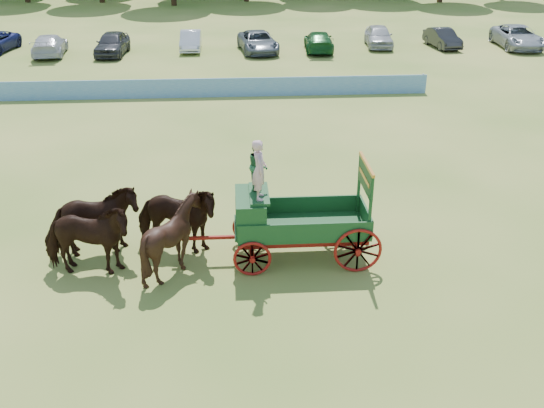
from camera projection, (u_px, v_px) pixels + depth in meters
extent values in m
plane|color=#AA9E4C|center=(203.00, 269.00, 17.58)|extent=(160.00, 160.00, 0.00)
imported|color=black|center=(87.00, 240.00, 16.87)|extent=(2.73, 1.42, 2.22)
imported|color=black|center=(94.00, 222.00, 17.86)|extent=(2.81, 1.67, 2.22)
imported|color=black|center=(173.00, 237.00, 17.02)|extent=(2.32, 2.14, 2.23)
imported|color=black|center=(176.00, 219.00, 18.00)|extent=(2.85, 1.80, 2.22)
cube|color=maroon|center=(251.00, 241.00, 17.87)|extent=(0.12, 2.00, 0.12)
cube|color=maroon|center=(351.00, 237.00, 18.06)|extent=(0.12, 2.00, 0.12)
cube|color=maroon|center=(304.00, 245.00, 17.42)|extent=(3.80, 0.10, 0.12)
cube|color=maroon|center=(300.00, 227.00, 18.40)|extent=(3.80, 0.10, 0.12)
cube|color=maroon|center=(220.00, 237.00, 17.75)|extent=(2.80, 0.09, 0.09)
cube|color=#1A4F28|center=(302.00, 227.00, 17.79)|extent=(3.80, 1.80, 0.10)
cube|color=#1A4F28|center=(306.00, 233.00, 16.87)|extent=(3.80, 0.06, 0.55)
cube|color=#1A4F28|center=(299.00, 205.00, 18.45)|extent=(3.80, 0.06, 0.55)
cube|color=#1A4F28|center=(366.00, 216.00, 17.77)|extent=(0.06, 1.80, 0.55)
cube|color=#1A4F28|center=(251.00, 212.00, 17.45)|extent=(0.85, 1.70, 1.05)
cube|color=#1A4F28|center=(259.00, 194.00, 17.22)|extent=(0.55, 1.50, 0.08)
cube|color=#1A4F28|center=(238.00, 219.00, 17.52)|extent=(0.10, 1.60, 0.65)
cube|color=#1A4F28|center=(244.00, 228.00, 17.66)|extent=(0.55, 1.60, 0.06)
cube|color=#1A4F28|center=(370.00, 208.00, 16.76)|extent=(0.08, 0.08, 1.80)
cube|color=#1A4F28|center=(359.00, 185.00, 18.20)|extent=(0.08, 0.08, 1.80)
cube|color=#1A4F28|center=(366.00, 177.00, 17.22)|extent=(0.07, 1.75, 0.75)
cube|color=#C37B32|center=(367.00, 164.00, 17.04)|extent=(0.08, 1.80, 0.09)
cube|color=#C37B32|center=(364.00, 177.00, 17.22)|extent=(0.02, 1.30, 0.12)
torus|color=maroon|center=(252.00, 259.00, 17.04)|extent=(1.09, 0.09, 1.09)
torus|color=maroon|center=(250.00, 227.00, 18.74)|extent=(1.09, 0.09, 1.09)
torus|color=maroon|center=(358.00, 251.00, 17.16)|extent=(1.39, 0.09, 1.39)
torus|color=maroon|center=(346.00, 220.00, 18.86)|extent=(1.39, 0.09, 1.39)
imported|color=beige|center=(259.00, 170.00, 16.51)|extent=(0.41, 0.62, 1.71)
imported|color=#246135|center=(258.00, 165.00, 17.21)|extent=(0.53, 0.68, 1.39)
cube|color=#216EB3|center=(195.00, 88.00, 33.43)|extent=(26.00, 0.08, 1.05)
imported|color=silver|center=(50.00, 45.00, 43.05)|extent=(2.59, 5.24, 1.47)
imported|color=#333338|center=(112.00, 43.00, 43.16)|extent=(2.17, 4.85, 1.62)
imported|color=silver|center=(191.00, 41.00, 44.63)|extent=(1.51, 4.23, 1.39)
imported|color=slate|center=(258.00, 42.00, 44.06)|extent=(3.11, 5.57, 1.47)
imported|color=#144C1E|center=(319.00, 41.00, 44.33)|extent=(2.31, 5.01, 1.42)
imported|color=#B2B2B7|center=(379.00, 36.00, 45.77)|extent=(2.30, 4.77, 1.57)
imported|color=#262628|center=(442.00, 38.00, 45.55)|extent=(1.92, 4.35, 1.39)
imported|color=#999EA5|center=(517.00, 37.00, 45.43)|extent=(3.07, 5.97, 1.61)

